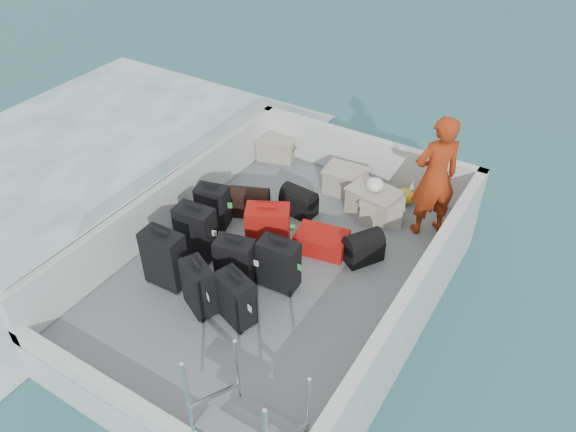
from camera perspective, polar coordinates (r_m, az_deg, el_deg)
name	(u,v)px	position (r m, az deg, el deg)	size (l,w,h in m)	color
ground	(278,303)	(7.47, -1.05, -8.78)	(160.00, 160.00, 0.00)	#194B5A
wake_foam	(36,192)	(10.30, -24.21, 2.23)	(10.00, 10.00, 0.00)	white
ferry_hull	(277,286)	(7.26, -1.08, -7.15)	(3.60, 5.00, 0.60)	silver
deck	(277,269)	(7.04, -1.11, -5.36)	(3.30, 4.70, 0.02)	slate
deck_fittings	(287,271)	(6.45, -0.09, -5.64)	(3.60, 5.00, 0.90)	silver
suitcase_0	(165,259)	(6.75, -12.42, -4.30)	(0.49, 0.28, 0.75)	black
suitcase_1	(196,232)	(7.09, -9.33, -1.65)	(0.48, 0.28, 0.72)	black
suitcase_2	(213,207)	(7.58, -7.64, 0.96)	(0.42, 0.25, 0.61)	black
suitcase_3	(199,288)	(6.41, -9.07, -7.22)	(0.42, 0.25, 0.65)	black
suitcase_4	(235,263)	(6.64, -5.37, -4.82)	(0.45, 0.26, 0.66)	black
suitcase_5	(268,232)	(7.00, -2.06, -1.64)	(0.53, 0.32, 0.73)	#B2150D
suitcase_6	(236,299)	(6.25, -5.35, -8.42)	(0.45, 0.27, 0.62)	black
suitcase_7	(279,265)	(6.59, -0.96, -5.00)	(0.47, 0.27, 0.66)	black
suitcase_8	(321,241)	(7.23, 3.41, -2.60)	(0.43, 0.65, 0.26)	#B2150D
duffel_0	(250,204)	(7.83, -3.92, 1.27)	(0.54, 0.30, 0.32)	black
duffel_1	(299,203)	(7.82, 1.10, 1.30)	(0.48, 0.30, 0.32)	black
duffel_2	(363,249)	(7.12, 7.62, -3.36)	(0.47, 0.30, 0.32)	black
crate_0	(277,148)	(9.04, -1.16, 6.88)	(0.56, 0.39, 0.34)	#ADA796
crate_1	(346,182)	(8.27, 5.90, 3.48)	(0.59, 0.41, 0.36)	#ADA796
crate_2	(373,203)	(7.85, 8.62, 1.29)	(0.64, 0.44, 0.39)	#ADA796
crate_3	(381,210)	(7.79, 9.46, 0.63)	(0.57, 0.39, 0.34)	#ADA796
yellow_bag	(405,196)	(8.21, 11.77, 1.98)	(0.28, 0.26, 0.22)	gold
white_bag	(375,186)	(7.69, 8.82, 2.99)	(0.24, 0.24, 0.18)	white
passenger	(435,177)	(7.35, 14.74, 3.85)	(0.63, 0.41, 1.71)	red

